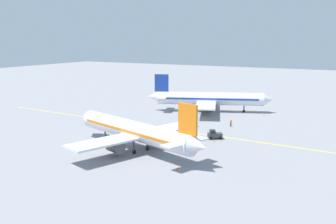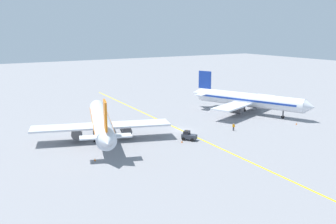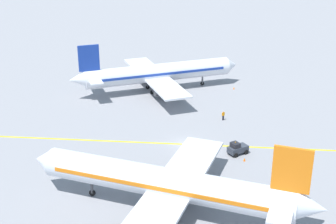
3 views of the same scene
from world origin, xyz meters
name	(u,v)px [view 1 (image 1 of 3)]	position (x,y,z in m)	size (l,w,h in m)	color
ground_plane	(188,132)	(0.00, 0.00, 0.00)	(400.00, 400.00, 0.00)	gray
apron_yellow_centreline	(188,132)	(0.00, 0.00, 0.00)	(0.40, 120.00, 0.01)	yellow
airplane_at_gate	(135,131)	(-18.23, 2.08, 3.71)	(28.23, 34.65, 10.60)	silver
airplane_adjacent_stand	(209,99)	(25.01, 5.65, 3.71)	(27.95, 34.11, 10.60)	silver
baggage_tug_dark	(214,135)	(-3.06, -7.67, 0.90)	(2.92, 3.33, 2.11)	#333842
ground_crew_worker	(231,123)	(9.84, -6.60, 0.91)	(0.38, 0.51, 1.68)	#23232D
traffic_cone_near_nose	(264,115)	(26.39, -10.12, 0.28)	(0.32, 0.32, 0.55)	orange
traffic_cone_mid_apron	(177,168)	(-24.31, -9.96, 0.28)	(0.32, 0.32, 0.55)	orange
traffic_cone_by_wingtip	(214,140)	(-5.25, -8.49, 0.28)	(0.32, 0.32, 0.55)	orange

